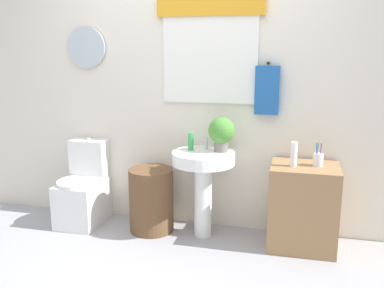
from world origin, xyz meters
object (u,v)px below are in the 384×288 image
at_px(wooden_cabinet, 303,207).
at_px(toothbrush_cup, 318,159).
at_px(potted_plant, 221,132).
at_px(soap_bottle, 191,141).
at_px(lotion_bottle, 294,154).
at_px(toilet, 84,191).
at_px(laundry_hamper, 151,200).
at_px(pedestal_sink, 203,173).

height_order(wooden_cabinet, toothbrush_cup, toothbrush_cup).
bearing_deg(potted_plant, soap_bottle, -177.80).
xyz_separation_m(potted_plant, lotion_bottle, (0.59, -0.10, -0.13)).
bearing_deg(lotion_bottle, wooden_cabinet, 23.24).
bearing_deg(wooden_cabinet, lotion_bottle, -156.76).
relative_size(toilet, lotion_bottle, 3.97).
bearing_deg(toothbrush_cup, laundry_hamper, -179.17).
distance_m(toilet, lotion_bottle, 1.94).
height_order(toilet, wooden_cabinet, toilet).
distance_m(laundry_hamper, pedestal_sink, 0.55).
distance_m(wooden_cabinet, soap_bottle, 1.06).
relative_size(pedestal_sink, wooden_cabinet, 1.09).
bearing_deg(laundry_hamper, pedestal_sink, 0.00).
height_order(toilet, toothbrush_cup, toothbrush_cup).
xyz_separation_m(soap_bottle, lotion_bottle, (0.85, -0.09, -0.04)).
height_order(soap_bottle, lotion_bottle, soap_bottle).
bearing_deg(laundry_hamper, wooden_cabinet, 0.00).
xyz_separation_m(toilet, potted_plant, (1.28, 0.02, 0.62)).
height_order(soap_bottle, potted_plant, potted_plant).
relative_size(toilet, pedestal_sink, 1.04).
relative_size(soap_bottle, toothbrush_cup, 0.80).
height_order(toilet, potted_plant, potted_plant).
xyz_separation_m(laundry_hamper, toothbrush_cup, (1.39, 0.02, 0.46)).
relative_size(soap_bottle, lotion_bottle, 0.76).
xyz_separation_m(pedestal_sink, soap_bottle, (-0.12, 0.05, 0.25)).
height_order(laundry_hamper, wooden_cabinet, wooden_cabinet).
distance_m(potted_plant, toothbrush_cup, 0.80).
height_order(pedestal_sink, soap_bottle, soap_bottle).
relative_size(laundry_hamper, pedestal_sink, 0.76).
height_order(soap_bottle, toothbrush_cup, soap_bottle).
xyz_separation_m(wooden_cabinet, soap_bottle, (-0.95, 0.05, 0.48)).
xyz_separation_m(toilet, laundry_hamper, (0.67, -0.04, -0.01)).
relative_size(toilet, laundry_hamper, 1.37).
height_order(laundry_hamper, potted_plant, potted_plant).
bearing_deg(soap_bottle, lotion_bottle, -6.02).
xyz_separation_m(pedestal_sink, wooden_cabinet, (0.83, -0.00, -0.23)).
height_order(toilet, soap_bottle, soap_bottle).
bearing_deg(pedestal_sink, wooden_cabinet, -0.00).
xyz_separation_m(wooden_cabinet, toothbrush_cup, (0.09, 0.02, 0.40)).
relative_size(potted_plant, lotion_bottle, 1.48).
bearing_deg(lotion_bottle, potted_plant, 170.42).
xyz_separation_m(laundry_hamper, potted_plant, (0.61, 0.06, 0.63)).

